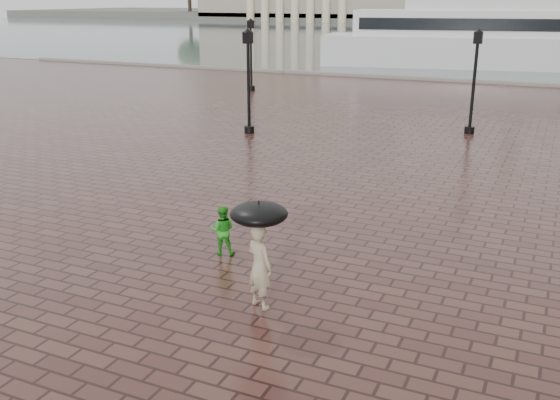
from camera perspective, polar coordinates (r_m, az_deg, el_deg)
name	(u,v)px	position (r m, az deg, el deg)	size (l,w,h in m)	color
ground	(278,221)	(16.96, -0.22, -1.93)	(300.00, 300.00, 0.00)	#3B1E1B
harbour_water	(525,36)	(106.84, 21.53, 13.75)	(240.00, 240.00, 0.00)	#414A4F
quay_edge	(464,82)	(47.31, 16.48, 10.30)	(80.00, 0.60, 0.30)	slate
far_shore	(546,17)	(174.67, 23.14, 15.11)	(300.00, 60.00, 2.00)	#4C4C47
street_lamps	(393,68)	(33.18, 10.33, 11.77)	(21.44, 14.44, 4.40)	black
adult_pedestrian	(260,266)	(12.10, -1.88, -6.08)	(0.62, 0.41, 1.70)	tan
child_pedestrian	(223,230)	(14.69, -5.28, -2.78)	(0.58, 0.45, 1.19)	#209D1D
ferry_near	(481,35)	(58.15, 17.94, 14.12)	(27.60, 10.97, 8.82)	#BEBEBE
umbrella	(259,214)	(11.70, -1.94, -1.28)	(1.10, 1.10, 1.15)	black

